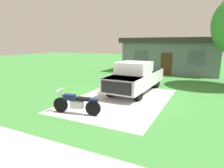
{
  "coord_description": "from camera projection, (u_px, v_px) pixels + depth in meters",
  "views": [
    {
      "loc": [
        4.14,
        -9.33,
        3.03
      ],
      "look_at": [
        -0.32,
        -0.32,
        0.9
      ],
      "focal_mm": 31.44,
      "sensor_mm": 36.0,
      "label": 1
    }
  ],
  "objects": [
    {
      "name": "pickup_truck",
      "position": [
        136.0,
        76.0,
        12.25
      ],
      "size": [
        2.16,
        5.68,
        1.9
      ],
      "color": "black",
      "rests_on": "ground"
    },
    {
      "name": "motorcycle",
      "position": [
        76.0,
        103.0,
        8.42
      ],
      "size": [
        2.2,
        0.73,
        1.09
      ],
      "color": "black",
      "rests_on": "ground"
    },
    {
      "name": "ground_plane",
      "position": [
        120.0,
        100.0,
        10.6
      ],
      "size": [
        80.0,
        80.0,
        0.0
      ],
      "primitive_type": "plane",
      "color": "#3E873B"
    },
    {
      "name": "sidewalk_strip",
      "position": [
        30.0,
        156.0,
        5.34
      ],
      "size": [
        36.0,
        1.8,
        0.01
      ],
      "primitive_type": "cube",
      "color": "silver",
      "rests_on": "ground"
    },
    {
      "name": "driveway_pad",
      "position": [
        120.0,
        100.0,
        10.6
      ],
      "size": [
        4.77,
        7.02,
        0.01
      ],
      "primitive_type": "cube",
      "color": "beige",
      "rests_on": "ground"
    },
    {
      "name": "neighbor_house",
      "position": [
        171.0,
        55.0,
        20.42
      ],
      "size": [
        9.6,
        5.6,
        3.5
      ],
      "color": "slate",
      "rests_on": "ground"
    }
  ]
}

